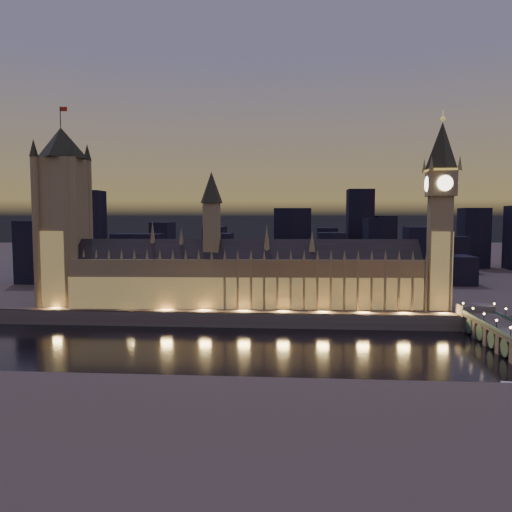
{
  "coord_description": "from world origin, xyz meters",
  "views": [
    {
      "loc": [
        25.41,
        -224.88,
        60.33
      ],
      "look_at": [
        5.0,
        55.0,
        38.0
      ],
      "focal_mm": 35.0,
      "sensor_mm": 36.0,
      "label": 1
    }
  ],
  "objects": [
    {
      "name": "ground_plane",
      "position": [
        0.0,
        0.0,
        0.0
      ],
      "size": [
        2000.0,
        2000.0,
        0.0
      ],
      "primitive_type": "plane",
      "color": "black",
      "rests_on": "ground"
    },
    {
      "name": "north_bank",
      "position": [
        0.0,
        520.0,
        4.0
      ],
      "size": [
        2000.0,
        960.0,
        8.0
      ],
      "primitive_type": "cube",
      "color": "brown",
      "rests_on": "ground"
    },
    {
      "name": "embankment_wall",
      "position": [
        0.0,
        41.0,
        4.0
      ],
      "size": [
        2000.0,
        2.5,
        8.0
      ],
      "primitive_type": "cube",
      "color": "#574749",
      "rests_on": "ground"
    },
    {
      "name": "palace_of_westminster",
      "position": [
        -2.2,
        61.74,
        26.37
      ],
      "size": [
        202.0,
        29.74,
        78.0
      ],
      "color": "olive",
      "rests_on": "north_bank"
    },
    {
      "name": "victoria_tower",
      "position": [
        -110.0,
        61.92,
        65.54
      ],
      "size": [
        31.68,
        31.68,
        116.17
      ],
      "color": "olive",
      "rests_on": "north_bank"
    },
    {
      "name": "elizabeth_tower",
      "position": [
        108.0,
        61.92,
        69.93
      ],
      "size": [
        18.0,
        18.0,
        111.0
      ],
      "color": "olive",
      "rests_on": "north_bank"
    },
    {
      "name": "city_backdrop",
      "position": [
        35.28,
        247.74,
        31.57
      ],
      "size": [
        484.82,
        215.63,
        80.19
      ],
      "color": "black",
      "rests_on": "north_bank"
    }
  ]
}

